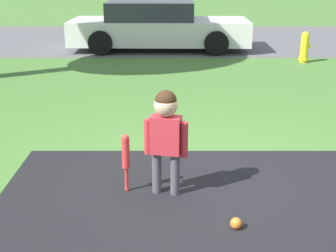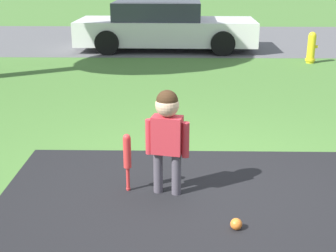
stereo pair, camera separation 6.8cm
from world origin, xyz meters
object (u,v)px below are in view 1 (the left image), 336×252
child (168,128)px  parked_car (160,27)px  baseball_bat (128,155)px  sports_ball (238,223)px  fire_hydrant (307,47)px

child → parked_car: size_ratio=0.22×
baseball_bat → sports_ball: bearing=-35.5°
child → baseball_bat: size_ratio=1.75×
child → sports_ball: 1.07m
baseball_bat → parked_car: 8.17m
child → baseball_bat: bearing=-173.8°
baseball_bat → sports_ball: (0.97, -0.69, -0.33)m
baseball_bat → child: bearing=-6.5°
fire_hydrant → parked_car: parked_car is taller
fire_hydrant → child: bearing=-115.7°
baseball_bat → parked_car: parked_car is taller
child → parked_car: bearing=104.5°
baseball_bat → sports_ball: size_ratio=5.90×
child → sports_ball: bearing=-35.0°
child → fire_hydrant: child is taller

